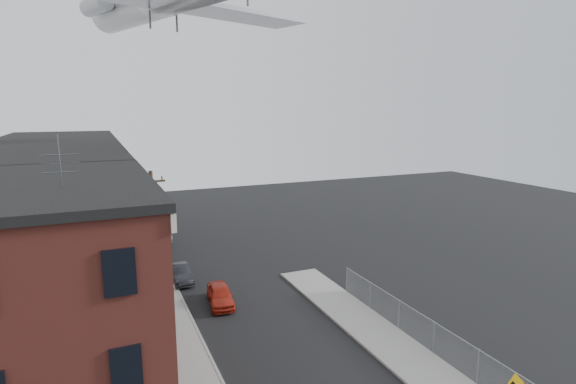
% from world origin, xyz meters
% --- Properties ---
extents(sidewalk_left, '(3.00, 62.00, 0.12)m').
position_xyz_m(sidewalk_left, '(-5.50, 24.00, 0.06)').
color(sidewalk_left, gray).
rests_on(sidewalk_left, ground).
extents(sidewalk_right, '(3.00, 26.00, 0.12)m').
position_xyz_m(sidewalk_right, '(5.50, 6.00, 0.06)').
color(sidewalk_right, gray).
rests_on(sidewalk_right, ground).
extents(curb_left, '(0.15, 62.00, 0.14)m').
position_xyz_m(curb_left, '(-4.05, 24.00, 0.07)').
color(curb_left, gray).
rests_on(curb_left, ground).
extents(curb_right, '(0.15, 26.00, 0.14)m').
position_xyz_m(curb_right, '(4.05, 6.00, 0.07)').
color(curb_right, gray).
rests_on(curb_right, ground).
extents(corner_building, '(10.31, 12.30, 12.15)m').
position_xyz_m(corner_building, '(-12.00, 7.00, 5.16)').
color(corner_building, '#3C1413').
rests_on(corner_building, ground).
extents(row_house_a, '(11.98, 7.00, 10.30)m').
position_xyz_m(row_house_a, '(-11.96, 16.50, 5.13)').
color(row_house_a, slate).
rests_on(row_house_a, ground).
extents(row_house_b, '(11.98, 7.00, 10.30)m').
position_xyz_m(row_house_b, '(-11.96, 23.50, 5.13)').
color(row_house_b, gray).
rests_on(row_house_b, ground).
extents(row_house_c, '(11.98, 7.00, 10.30)m').
position_xyz_m(row_house_c, '(-11.96, 30.50, 5.13)').
color(row_house_c, slate).
rests_on(row_house_c, ground).
extents(row_house_d, '(11.98, 7.00, 10.30)m').
position_xyz_m(row_house_d, '(-11.96, 37.50, 5.13)').
color(row_house_d, gray).
rests_on(row_house_d, ground).
extents(row_house_e, '(11.98, 7.00, 10.30)m').
position_xyz_m(row_house_e, '(-11.96, 44.50, 5.13)').
color(row_house_e, slate).
rests_on(row_house_e, ground).
extents(chainlink_fence, '(0.06, 18.06, 1.90)m').
position_xyz_m(chainlink_fence, '(7.00, 5.00, 1.00)').
color(chainlink_fence, gray).
rests_on(chainlink_fence, ground).
extents(utility_pole, '(1.80, 0.26, 9.00)m').
position_xyz_m(utility_pole, '(-5.60, 18.00, 4.67)').
color(utility_pole, black).
rests_on(utility_pole, ground).
extents(street_tree, '(3.22, 3.20, 5.20)m').
position_xyz_m(street_tree, '(-5.27, 27.92, 3.45)').
color(street_tree, black).
rests_on(street_tree, ground).
extents(car_near, '(2.03, 4.06, 1.33)m').
position_xyz_m(car_near, '(-1.80, 15.69, 0.66)').
color(car_near, '#B32817').
rests_on(car_near, ground).
extents(car_mid, '(1.53, 3.94, 1.28)m').
position_xyz_m(car_mid, '(-3.55, 20.90, 0.64)').
color(car_mid, black).
rests_on(car_mid, ground).
extents(car_far, '(2.21, 4.59, 1.29)m').
position_xyz_m(car_far, '(-3.40, 32.97, 0.65)').
color(car_far, slate).
rests_on(car_far, ground).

